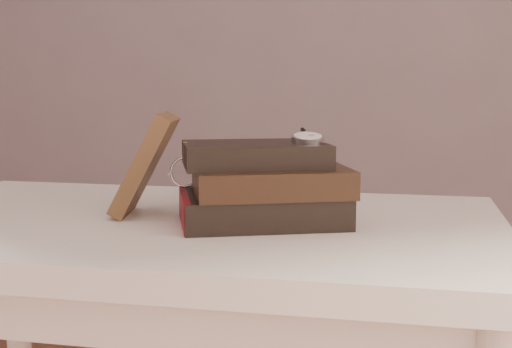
# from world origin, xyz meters

# --- Properties ---
(table) EXTENTS (1.00, 0.60, 0.75)m
(table) POSITION_xyz_m (0.00, 0.35, 0.66)
(table) COLOR silver
(table) RESTS_ON ground
(book_stack) EXTENTS (0.29, 0.24, 0.12)m
(book_stack) POSITION_xyz_m (0.13, 0.34, 0.81)
(book_stack) COLOR black
(book_stack) RESTS_ON table
(journal) EXTENTS (0.12, 0.12, 0.16)m
(journal) POSITION_xyz_m (-0.06, 0.36, 0.83)
(journal) COLOR #3D2817
(journal) RESTS_ON table
(pocket_watch) EXTENTS (0.07, 0.16, 0.02)m
(pocket_watch) POSITION_xyz_m (0.20, 0.35, 0.88)
(pocket_watch) COLOR silver
(pocket_watch) RESTS_ON book_stack
(eyeglasses) EXTENTS (0.14, 0.15, 0.05)m
(eyeglasses) POSITION_xyz_m (0.02, 0.38, 0.82)
(eyeglasses) COLOR silver
(eyeglasses) RESTS_ON book_stack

